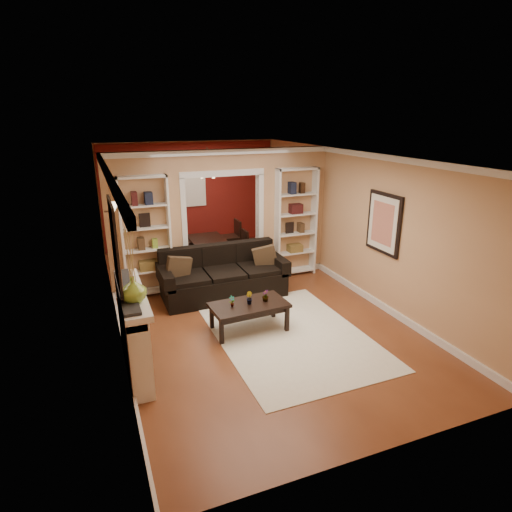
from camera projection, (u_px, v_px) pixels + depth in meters
name	position (u px, v px, depth m)	size (l,w,h in m)	color
floor	(244.00, 303.00, 7.95)	(8.00, 8.00, 0.00)	brown
ceiling	(242.00, 154.00, 7.10)	(8.00, 8.00, 0.00)	white
wall_back	(190.00, 195.00, 11.05)	(8.00, 8.00, 0.00)	tan
wall_front	(389.00, 338.00, 4.00)	(8.00, 8.00, 0.00)	tan
wall_left	(109.00, 247.00, 6.74)	(8.00, 8.00, 0.00)	tan
wall_right	(352.00, 221.00, 8.31)	(8.00, 8.00, 0.00)	tan
partition_wall	(223.00, 218.00, 8.58)	(4.50, 0.15, 2.70)	tan
red_back_panel	(191.00, 196.00, 11.04)	(4.44, 0.04, 2.64)	maroon
dining_window	(191.00, 187.00, 10.93)	(0.78, 0.03, 0.98)	#8CA5CC
area_rug	(291.00, 335.00, 6.77)	(2.23, 3.12, 0.01)	white
sofa	(223.00, 273.00, 8.12)	(2.40, 1.03, 0.94)	black
pillow_left	(179.00, 269.00, 7.74)	(0.44, 0.13, 0.44)	#503A22
pillow_right	(265.00, 258.00, 8.33)	(0.44, 0.13, 0.44)	#503A22
coffee_table	(249.00, 317.00, 6.89)	(1.22, 0.66, 0.46)	black
plant_left	(232.00, 301.00, 6.69)	(0.10, 0.06, 0.18)	#336626
plant_center	(249.00, 298.00, 6.79)	(0.11, 0.09, 0.20)	#336626
plant_right	(265.00, 296.00, 6.89)	(0.10, 0.10, 0.19)	#336626
bookshelf_left	(146.00, 238.00, 7.96)	(0.90, 0.30, 2.30)	white
bookshelf_right	(295.00, 223.00, 9.04)	(0.90, 0.30, 2.30)	white
fireplace	(135.00, 331.00, 5.72)	(0.32, 1.70, 1.16)	white
vase	(133.00, 290.00, 5.16)	(0.31, 0.31, 0.33)	#84AA36
mirror	(115.00, 245.00, 5.28)	(0.03, 0.95, 1.10)	silver
wall_sconce	(110.00, 209.00, 7.11)	(0.18, 0.18, 0.22)	#FFE0A5
framed_art	(383.00, 223.00, 7.35)	(0.04, 0.85, 1.05)	black
dining_table	(211.00, 251.00, 10.12)	(0.82, 1.46, 0.52)	black
dining_chair_nw	(190.00, 252.00, 9.63)	(0.38, 0.38, 0.76)	black
dining_chair_ne	(237.00, 246.00, 10.01)	(0.39, 0.39, 0.79)	black
dining_chair_sw	(184.00, 242.00, 10.14)	(0.44, 0.44, 0.89)	black
dining_chair_se	(229.00, 238.00, 10.52)	(0.44, 0.44, 0.89)	black
chandelier	(202.00, 175.00, 9.70)	(0.50, 0.50, 0.30)	#3E2A1C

